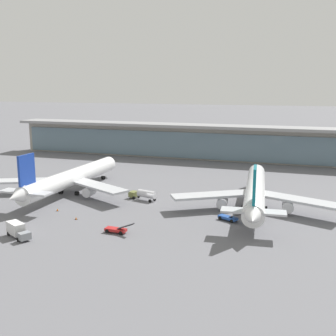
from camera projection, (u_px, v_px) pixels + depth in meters
name	position (u px, v px, depth m)	size (l,w,h in m)	color
ground_plane	(151.00, 202.00, 114.96)	(1200.00, 1200.00, 0.00)	slate
airliner_left_stand	(71.00, 178.00, 123.37)	(43.06, 55.86, 14.90)	white
airliner_centre_stand	(255.00, 191.00, 108.07)	(42.86, 56.00, 14.90)	white
service_truck_under_wing_red	(117.00, 230.00, 90.66)	(6.87, 2.16, 2.70)	#B21E1E
service_truck_mid_apron_blue	(229.00, 218.00, 98.85)	(6.73, 4.13, 2.70)	#234C9E
service_truck_by_tail_grey	(17.00, 230.00, 87.93)	(7.53, 5.44, 3.10)	gray
service_truck_on_taxiway_olive	(144.00, 194.00, 116.73)	(8.89, 4.54, 2.95)	olive
terminal_building	(210.00, 142.00, 180.31)	(183.60, 12.80, 15.20)	#9E998E
safety_cone_alpha	(76.00, 218.00, 99.97)	(0.62, 0.62, 0.70)	orange
safety_cone_charlie	(57.00, 210.00, 106.72)	(0.62, 0.62, 0.70)	orange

